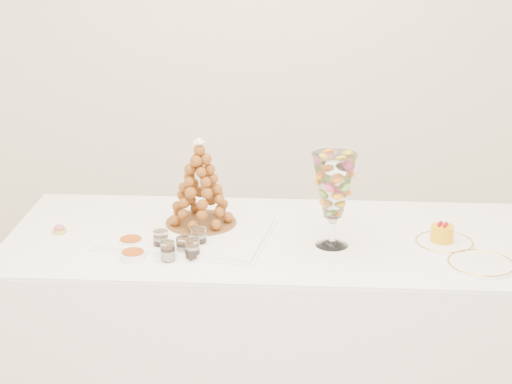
{
  "coord_description": "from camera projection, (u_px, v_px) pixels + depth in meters",
  "views": [
    {
      "loc": [
        0.1,
        -2.71,
        2.04
      ],
      "look_at": [
        0.05,
        0.22,
        0.99
      ],
      "focal_mm": 60.0,
      "sensor_mm": 36.0,
      "label": 1
    }
  ],
  "objects": [
    {
      "name": "verrine_b",
      "position": [
        183.0,
        246.0,
        3.07
      ],
      "size": [
        0.06,
        0.06,
        0.07
      ],
      "primitive_type": "cylinder",
      "rotation": [
        0.0,
        0.0,
        0.32
      ],
      "color": "white",
      "rests_on": "buffet_table"
    },
    {
      "name": "lace_tray",
      "position": [
        189.0,
        232.0,
        3.24
      ],
      "size": [
        0.66,
        0.55,
        0.02
      ],
      "primitive_type": "cube",
      "rotation": [
        0.0,
        0.0,
        -0.21
      ],
      "color": "white",
      "rests_on": "buffet_table"
    },
    {
      "name": "pink_tart",
      "position": [
        59.0,
        229.0,
        3.26
      ],
      "size": [
        0.05,
        0.05,
        0.03
      ],
      "color": "tan",
      "rests_on": "buffet_table"
    },
    {
      "name": "ramekin_back",
      "position": [
        131.0,
        243.0,
        3.14
      ],
      "size": [
        0.09,
        0.09,
        0.03
      ],
      "primitive_type": "cylinder",
      "color": "white",
      "rests_on": "buffet_table"
    },
    {
      "name": "verrine_e",
      "position": [
        192.0,
        249.0,
        3.03
      ],
      "size": [
        0.06,
        0.06,
        0.07
      ],
      "primitive_type": "cylinder",
      "rotation": [
        0.0,
        0.0,
        -0.06
      ],
      "color": "white",
      "rests_on": "buffet_table"
    },
    {
      "name": "macaron_vase",
      "position": [
        334.0,
        187.0,
        3.08
      ],
      "size": [
        0.16,
        0.16,
        0.35
      ],
      "color": "white",
      "rests_on": "buffet_table"
    },
    {
      "name": "verrine_c",
      "position": [
        199.0,
        237.0,
        3.13
      ],
      "size": [
        0.07,
        0.07,
        0.08
      ],
      "primitive_type": "cylinder",
      "rotation": [
        0.0,
        0.0,
        0.24
      ],
      "color": "white",
      "rests_on": "buffet_table"
    },
    {
      "name": "mousse_cake",
      "position": [
        442.0,
        233.0,
        3.16
      ],
      "size": [
        0.08,
        0.08,
        0.07
      ],
      "color": "#EAA00A",
      "rests_on": "cake_plate"
    },
    {
      "name": "spare_plate",
      "position": [
        481.0,
        264.0,
        2.98
      ],
      "size": [
        0.24,
        0.24,
        0.01
      ],
      "primitive_type": "cylinder",
      "color": "white",
      "rests_on": "buffet_table"
    },
    {
      "name": "cake_plate",
      "position": [
        444.0,
        243.0,
        3.16
      ],
      "size": [
        0.22,
        0.22,
        0.01
      ],
      "primitive_type": "cylinder",
      "color": "white",
      "rests_on": "buffet_table"
    },
    {
      "name": "verrine_d",
      "position": [
        168.0,
        251.0,
        3.02
      ],
      "size": [
        0.05,
        0.05,
        0.07
      ],
      "primitive_type": "cylinder",
      "rotation": [
        0.0,
        0.0,
        -0.03
      ],
      "color": "white",
      "rests_on": "buffet_table"
    },
    {
      "name": "buffet_table",
      "position": [
        281.0,
        330.0,
        3.36
      ],
      "size": [
        2.12,
        0.93,
        0.79
      ],
      "rotation": [
        0.0,
        0.0,
        -0.05
      ],
      "color": "white",
      "rests_on": "ground"
    },
    {
      "name": "croquembouche",
      "position": [
        200.0,
        183.0,
        3.25
      ],
      "size": [
        0.27,
        0.27,
        0.34
      ],
      "rotation": [
        0.0,
        0.0,
        0.17
      ],
      "color": "brown",
      "rests_on": "lace_tray"
    },
    {
      "name": "verrine_a",
      "position": [
        161.0,
        240.0,
        3.1
      ],
      "size": [
        0.06,
        0.06,
        0.07
      ],
      "primitive_type": "cylinder",
      "rotation": [
        0.0,
        0.0,
        -0.04
      ],
      "color": "white",
      "rests_on": "buffet_table"
    },
    {
      "name": "ramekin_front",
      "position": [
        133.0,
        256.0,
        3.03
      ],
      "size": [
        0.09,
        0.09,
        0.03
      ],
      "primitive_type": "cylinder",
      "color": "white",
      "rests_on": "buffet_table"
    }
  ]
}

